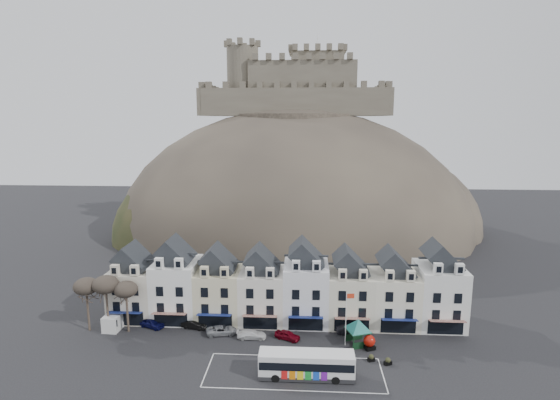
# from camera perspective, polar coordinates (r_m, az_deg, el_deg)

# --- Properties ---
(ground) EXTENTS (300.00, 300.00, 0.00)m
(ground) POSITION_cam_1_polar(r_m,az_deg,el_deg) (57.79, -0.31, -22.17)
(ground) COLOR black
(ground) RESTS_ON ground
(coach_bay_markings) EXTENTS (22.00, 7.50, 0.01)m
(coach_bay_markings) POSITION_cam_1_polar(r_m,az_deg,el_deg) (58.76, 1.86, -21.57)
(coach_bay_markings) COLOR silver
(coach_bay_markings) RESTS_ON ground
(townhouse_terrace) EXTENTS (54.40, 9.35, 11.80)m
(townhouse_terrace) POSITION_cam_1_polar(r_m,az_deg,el_deg) (69.56, 0.67, -11.33)
(townhouse_terrace) COLOR beige
(townhouse_terrace) RESTS_ON ground
(castle_hill) EXTENTS (100.00, 76.00, 68.00)m
(castle_hill) POSITION_cam_1_polar(r_m,az_deg,el_deg) (121.52, 2.38, -4.28)
(castle_hill) COLOR #322C27
(castle_hill) RESTS_ON ground
(castle) EXTENTS (50.20, 22.20, 22.00)m
(castle) POSITION_cam_1_polar(r_m,az_deg,el_deg) (124.77, 2.23, 14.68)
(castle) COLOR brown
(castle) RESTS_ON ground
(tree_left_far) EXTENTS (3.61, 3.61, 8.24)m
(tree_left_far) POSITION_cam_1_polar(r_m,az_deg,el_deg) (71.47, -24.02, -10.30)
(tree_left_far) COLOR #3B2F26
(tree_left_far) RESTS_ON ground
(tree_left_mid) EXTENTS (3.78, 3.78, 8.64)m
(tree_left_mid) POSITION_cam_1_polar(r_m,az_deg,el_deg) (70.06, -21.82, -10.26)
(tree_left_mid) COLOR #3B2F26
(tree_left_mid) RESTS_ON ground
(tree_left_near) EXTENTS (3.43, 3.43, 7.84)m
(tree_left_near) POSITION_cam_1_polar(r_m,az_deg,el_deg) (69.10, -19.49, -11.00)
(tree_left_near) COLOR #3B2F26
(tree_left_near) RESTS_ON ground
(bus) EXTENTS (11.65, 2.75, 3.29)m
(bus) POSITION_cam_1_polar(r_m,az_deg,el_deg) (57.01, 3.47, -20.54)
(bus) COLOR #262628
(bus) RESTS_ON ground
(bus_shelter) EXTENTS (5.61, 5.61, 3.78)m
(bus_shelter) POSITION_cam_1_polar(r_m,az_deg,el_deg) (64.24, 10.18, -15.76)
(bus_shelter) COLOR black
(bus_shelter) RESTS_ON ground
(red_buoy) EXTENTS (1.78, 1.78, 2.00)m
(red_buoy) POSITION_cam_1_polar(r_m,az_deg,el_deg) (64.30, 11.59, -17.70)
(red_buoy) COLOR black
(red_buoy) RESTS_ON ground
(flagpole) EXTENTS (1.14, 0.20, 7.87)m
(flagpole) POSITION_cam_1_polar(r_m,az_deg,el_deg) (63.14, 8.70, -14.63)
(flagpole) COLOR silver
(flagpole) RESTS_ON ground
(white_van) EXTENTS (2.47, 5.26, 2.36)m
(white_van) POSITION_cam_1_polar(r_m,az_deg,el_deg) (73.37, -20.58, -14.34)
(white_van) COLOR silver
(white_van) RESTS_ON ground
(planter_west) EXTENTS (1.05, 0.76, 0.94)m
(planter_west) POSITION_cam_1_polar(r_m,az_deg,el_deg) (61.85, 11.83, -19.54)
(planter_west) COLOR black
(planter_west) RESTS_ON ground
(planter_east) EXTENTS (1.10, 0.81, 0.99)m
(planter_east) POSITION_cam_1_polar(r_m,az_deg,el_deg) (61.54, 13.91, -19.77)
(planter_east) COLOR black
(planter_east) RESTS_ON ground
(car_navy) EXTENTS (4.43, 3.10, 1.40)m
(car_navy) POSITION_cam_1_polar(r_m,az_deg,el_deg) (71.63, -16.42, -15.13)
(car_navy) COLOR #0D0F44
(car_navy) RESTS_ON ground
(car_black) EXTENTS (4.03, 2.14, 1.26)m
(car_black) POSITION_cam_1_polar(r_m,az_deg,el_deg) (69.81, -11.15, -15.66)
(car_black) COLOR black
(car_black) RESTS_ON ground
(car_silver) EXTENTS (4.71, 2.92, 1.24)m
(car_silver) POSITION_cam_1_polar(r_m,az_deg,el_deg) (67.49, -7.62, -16.52)
(car_silver) COLOR #929599
(car_silver) RESTS_ON ground
(car_white) EXTENTS (4.29, 1.87, 1.23)m
(car_white) POSITION_cam_1_polar(r_m,az_deg,el_deg) (66.03, -3.75, -17.10)
(car_white) COLOR white
(car_white) RESTS_ON ground
(car_maroon) EXTENTS (4.02, 2.94, 1.27)m
(car_maroon) POSITION_cam_1_polar(r_m,az_deg,el_deg) (65.63, 0.98, -17.24)
(car_maroon) COLOR #610512
(car_maroon) RESTS_ON ground
(car_charcoal) EXTENTS (4.52, 2.38, 1.42)m
(car_charcoal) POSITION_cam_1_polar(r_m,az_deg,el_deg) (68.12, 9.15, -16.21)
(car_charcoal) COLOR black
(car_charcoal) RESTS_ON ground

